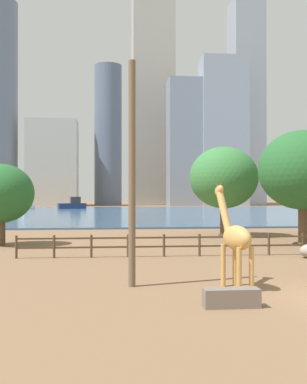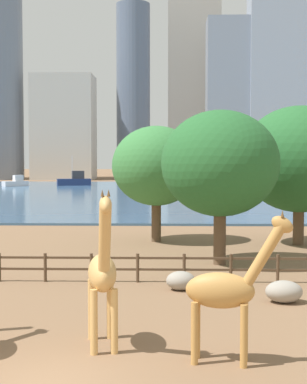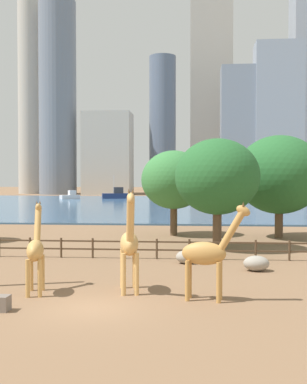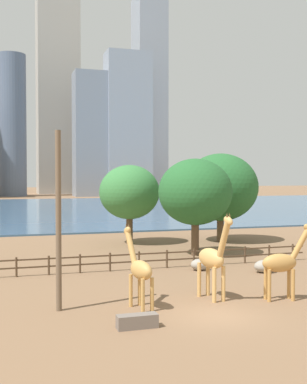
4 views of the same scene
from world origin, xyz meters
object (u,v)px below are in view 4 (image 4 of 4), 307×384
at_px(tree_center_broad, 195,192).
at_px(tree_right_tall, 221,187).
at_px(giraffe_tall, 282,263).
at_px(tree_left_large, 129,192).
at_px(utility_pole, 58,221).
at_px(giraffe_companion, 140,269).
at_px(feeding_trough, 137,321).
at_px(boulder_by_pole, 264,266).
at_px(boulder_near_fence, 199,265).
at_px(giraffe_young, 213,258).

relative_size(tree_center_broad, tree_right_tall, 0.91).
xyz_separation_m(giraffe_tall, tree_left_large, (-2.42, 23.36, 3.05)).
bearing_deg(tree_center_broad, giraffe_tall, -94.22).
relative_size(utility_pole, tree_left_large, 1.15).
distance_m(giraffe_companion, feeding_trough, 3.58).
relative_size(giraffe_companion, tree_left_large, 0.53).
distance_m(giraffe_companion, boulder_by_pole, 12.33).
bearing_deg(tree_center_broad, tree_right_tall, 51.47).
bearing_deg(utility_pole, boulder_by_pole, 20.10).
bearing_deg(boulder_by_pole, tree_center_broad, 102.38).
bearing_deg(giraffe_tall, feeding_trough, -155.94).
distance_m(giraffe_companion, boulder_near_fence, 10.63).
relative_size(boulder_near_fence, tree_left_large, 0.16).
bearing_deg(utility_pole, giraffe_tall, -7.32).
xyz_separation_m(boulder_near_fence, boulder_by_pole, (3.96, -2.06, 0.03)).
height_order(boulder_by_pole, tree_left_large, tree_left_large).
distance_m(giraffe_young, boulder_near_fence, 8.25).
bearing_deg(tree_center_broad, giraffe_young, -108.52).
bearing_deg(boulder_near_fence, tree_left_large, 95.37).
height_order(tree_left_large, tree_right_tall, tree_right_tall).
xyz_separation_m(boulder_near_fence, tree_right_tall, (7.84, 13.24, 5.11)).
distance_m(giraffe_young, tree_left_large, 22.36).
xyz_separation_m(giraffe_tall, tree_right_tall, (6.78, 22.11, 3.50)).
bearing_deg(giraffe_companion, giraffe_young, -96.12).
distance_m(boulder_near_fence, tree_left_large, 15.27).
xyz_separation_m(tree_left_large, tree_right_tall, (9.20, -1.24, 0.46)).
xyz_separation_m(giraffe_young, utility_pole, (-8.13, 0.29, 2.22)).
distance_m(giraffe_young, utility_pole, 8.43).
distance_m(giraffe_tall, tree_left_large, 23.68).
relative_size(boulder_by_pole, tree_left_large, 0.19).
distance_m(utility_pole, tree_left_large, 23.73).
distance_m(giraffe_companion, utility_pole, 4.70).
bearing_deg(tree_right_tall, giraffe_companion, -124.16).
bearing_deg(tree_right_tall, tree_left_large, 172.32).
bearing_deg(tree_right_tall, feeding_trough, -122.37).
relative_size(boulder_near_fence, feeding_trough, 0.69).
relative_size(giraffe_young, feeding_trough, 2.65).
height_order(giraffe_companion, utility_pole, utility_pole).
bearing_deg(boulder_by_pole, boulder_near_fence, 152.54).
relative_size(giraffe_companion, tree_right_tall, 0.46).
distance_m(utility_pole, tree_right_tall, 27.67).
bearing_deg(tree_center_broad, boulder_by_pole, -77.62).
xyz_separation_m(tree_left_large, tree_center_broad, (3.53, -8.37, 0.25)).
relative_size(giraffe_tall, tree_right_tall, 0.47).
relative_size(boulder_by_pole, tree_center_broad, 0.18).
xyz_separation_m(tree_center_broad, tree_right_tall, (5.68, 7.13, 0.21)).
relative_size(utility_pole, tree_right_tall, 0.99).
bearing_deg(giraffe_tall, tree_left_large, 105.22).
distance_m(feeding_trough, tree_right_tall, 29.36).
bearing_deg(utility_pole, tree_left_large, 67.13).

